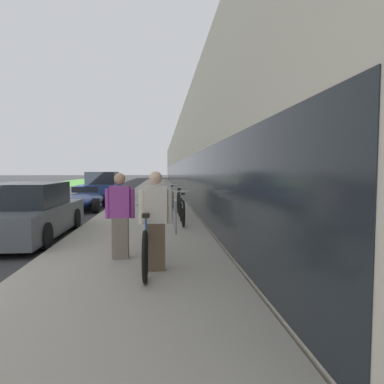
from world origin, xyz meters
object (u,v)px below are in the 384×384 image
at_px(person_rider, 156,221).
at_px(vintage_roadster_curbside, 83,200).
at_px(person_bystander, 120,216).
at_px(bike_rack_hoop, 175,212).
at_px(parked_sedan_far, 103,187).
at_px(parked_sedan_curbside, 27,213).
at_px(cruiser_bike_middle, 179,203).
at_px(cruiser_bike_nearest, 182,211).
at_px(cruiser_bike_farthest, 172,199).
at_px(tandem_bicycle, 148,241).

xyz_separation_m(person_rider, vintage_roadster_curbside, (-3.29, 9.57, -0.49)).
bearing_deg(person_bystander, person_rider, -50.21).
bearing_deg(vintage_roadster_curbside, person_bystander, -73.31).
relative_size(bike_rack_hoop, parked_sedan_far, 0.20).
height_order(parked_sedan_curbside, vintage_roadster_curbside, parked_sedan_curbside).
distance_m(person_bystander, parked_sedan_far, 14.52).
distance_m(bike_rack_hoop, cruiser_bike_middle, 3.41).
relative_size(cruiser_bike_nearest, vintage_roadster_curbside, 0.45).
bearing_deg(parked_sedan_curbside, person_rider, -45.93).
distance_m(vintage_roadster_curbside, parked_sedan_far, 5.50).
relative_size(person_rider, parked_sedan_far, 0.37).
bearing_deg(person_bystander, parked_sedan_far, 100.67).
bearing_deg(cruiser_bike_farthest, bike_rack_hoop, -90.98).
height_order(person_bystander, cruiser_bike_farthest, person_bystander).
bearing_deg(bike_rack_hoop, tandem_bicycle, -101.33).
xyz_separation_m(person_rider, bike_rack_hoop, (0.45, 3.31, -0.29)).
bearing_deg(person_rider, bike_rack_hoop, 82.30).
height_order(person_bystander, bike_rack_hoop, person_bystander).
xyz_separation_m(person_bystander, parked_sedan_far, (-2.69, 14.26, -0.17)).
bearing_deg(cruiser_bike_nearest, cruiser_bike_farthest, 92.27).
xyz_separation_m(person_rider, cruiser_bike_middle, (0.72, 6.71, -0.39)).
bearing_deg(bike_rack_hoop, parked_sedan_far, 107.90).
xyz_separation_m(cruiser_bike_middle, parked_sedan_far, (-4.06, 8.34, 0.20)).
xyz_separation_m(tandem_bicycle, bike_rack_hoop, (0.59, 2.97, 0.11)).
bearing_deg(person_rider, person_bystander, 129.79).
bearing_deg(bike_rack_hoop, cruiser_bike_farthest, 89.02).
relative_size(tandem_bicycle, parked_sedan_curbside, 0.62).
distance_m(tandem_bicycle, parked_sedan_curbside, 4.34).
relative_size(vintage_roadster_curbside, parked_sedan_far, 0.94).
relative_size(person_rider, person_bystander, 1.02).
bearing_deg(tandem_bicycle, parked_sedan_far, 102.27).
bearing_deg(cruiser_bike_middle, vintage_roadster_curbside, 144.52).
bearing_deg(bike_rack_hoop, vintage_roadster_curbside, 120.86).
distance_m(tandem_bicycle, person_rider, 0.54).
xyz_separation_m(bike_rack_hoop, vintage_roadster_curbside, (-3.74, 6.26, -0.20)).
bearing_deg(cruiser_bike_middle, bike_rack_hoop, -94.55).
xyz_separation_m(cruiser_bike_nearest, cruiser_bike_farthest, (-0.17, 4.17, 0.01)).
distance_m(parked_sedan_curbside, parked_sedan_far, 11.68).
height_order(cruiser_bike_middle, vintage_roadster_curbside, cruiser_bike_middle).
xyz_separation_m(person_bystander, cruiser_bike_middle, (1.38, 5.92, -0.37)).
distance_m(tandem_bicycle, vintage_roadster_curbside, 9.74).
distance_m(bike_rack_hoop, cruiser_bike_nearest, 1.35).
relative_size(person_bystander, parked_sedan_far, 0.36).
relative_size(bike_rack_hoop, cruiser_bike_nearest, 0.46).
distance_m(tandem_bicycle, parked_sedan_far, 15.05).
xyz_separation_m(cruiser_bike_middle, cruiser_bike_farthest, (-0.18, 2.09, 0.00)).
bearing_deg(cruiser_bike_middle, parked_sedan_far, 115.97).
bearing_deg(vintage_roadster_curbside, cruiser_bike_middle, -35.48).
xyz_separation_m(person_rider, cruiser_bike_nearest, (0.71, 4.63, -0.40)).
distance_m(cruiser_bike_nearest, cruiser_bike_farthest, 4.17).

